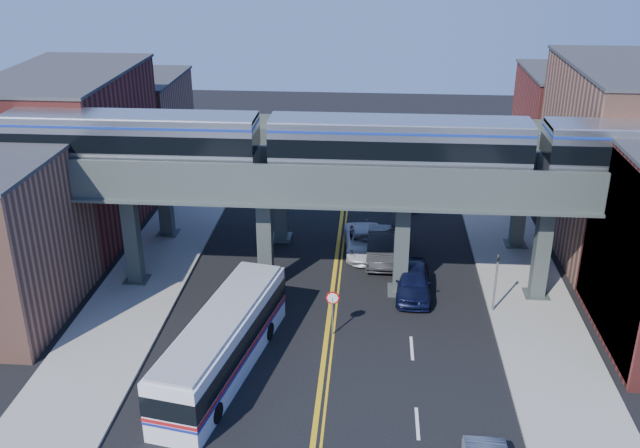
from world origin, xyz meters
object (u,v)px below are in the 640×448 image
Objects in this scene: stop_sign at (333,306)px; car_lane_a at (413,281)px; transit_train at (399,145)px; car_lane_b at (382,246)px; car_lane_c at (364,242)px; traffic_signal at (496,277)px; transit_bus at (223,344)px; car_lane_d at (407,191)px.

stop_sign reaches higher than car_lane_a.
transit_train reaches higher than car_lane_b.
car_lane_c is at bearing 120.03° from car_lane_a.
car_lane_c is at bearing 135.45° from traffic_signal.
car_lane_b is (-6.23, 6.44, -1.40)m from traffic_signal.
transit_bus is 2.19× the size of car_lane_b.
car_lane_d is at bearing -11.39° from transit_bus.
traffic_signal is 0.80× the size of car_lane_a.
car_lane_b is at bearing -94.30° from car_lane_d.
traffic_signal is 9.07m from car_lane_b.
car_lane_b is at bearing -19.58° from transit_bus.
car_lane_b is 10.72m from car_lane_d.
car_lane_b reaches higher than car_lane_c.
traffic_signal is 0.75× the size of car_lane_b.
traffic_signal is at bearing 18.63° from stop_sign.
transit_bus is at bearing -106.01° from car_lane_d.
car_lane_d is (3.18, 9.68, 0.03)m from car_lane_c.
transit_bus is at bearing -119.36° from car_lane_b.
car_lane_d is (9.81, 23.65, -0.74)m from transit_bus.
transit_train reaches higher than car_lane_a.
transit_train is 8.36m from car_lane_a.
car_lane_d reaches higher than car_lane_c.
traffic_signal reaches higher than car_lane_d.
transit_bus is 15.48m from car_lane_c.
car_lane_a reaches higher than car_lane_d.
car_lane_c is (1.50, 10.28, -0.99)m from stop_sign.
transit_train is at bearing -76.71° from car_lane_c.
car_lane_b is at bearing -41.02° from car_lane_c.
traffic_signal is (8.90, 3.00, 0.54)m from stop_sign.
car_lane_b is (7.80, 13.13, -0.65)m from transit_bus.
transit_train is at bearing -80.91° from car_lane_b.
transit_bus is at bearing -144.33° from stop_sign.
transit_train is 14.27m from transit_bus.
transit_train is at bearing 173.37° from car_lane_a.
car_lane_b is (-0.60, 4.44, -8.24)m from transit_train.
car_lane_b is at bearing 112.81° from car_lane_a.
traffic_signal is at bearing -19.56° from transit_train.
car_lane_a is at bearing -66.65° from car_lane_c.
car_lane_a reaches higher than car_lane_c.
traffic_signal is (5.63, -2.00, -6.84)m from transit_train.
car_lane_d is at bearing 90.66° from car_lane_a.
car_lane_a is 0.92× the size of car_lane_c.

